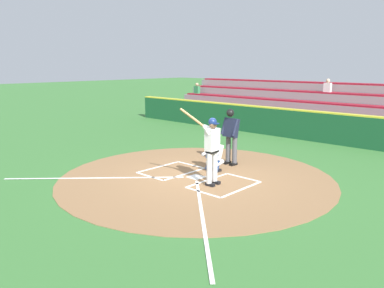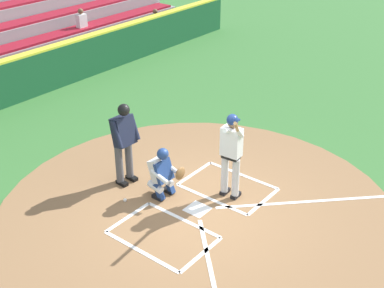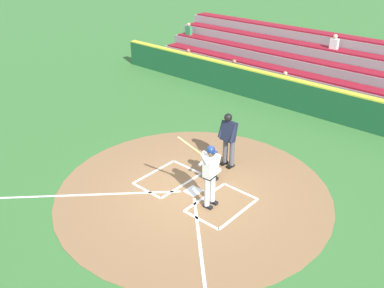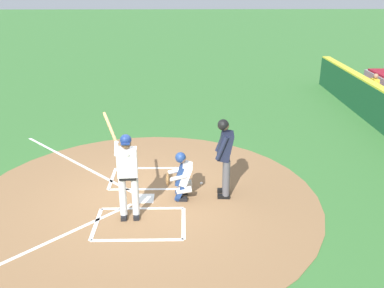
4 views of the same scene
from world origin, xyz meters
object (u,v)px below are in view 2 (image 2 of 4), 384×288
object	(u,v)px
batter	(231,150)
catcher	(163,171)
plate_umpire	(124,138)
baseball	(125,200)

from	to	relation	value
batter	catcher	size ratio (longest dim) A/B	1.88
plate_umpire	baseball	distance (m)	1.28
catcher	plate_umpire	size ratio (longest dim) A/B	0.61
plate_umpire	baseball	world-z (taller)	plate_umpire
plate_umpire	baseball	size ratio (longest dim) A/B	25.20
batter	baseball	xyz separation A→B (m)	(1.48, -1.57, -1.06)
catcher	plate_umpire	distance (m)	1.10
catcher	baseball	size ratio (longest dim) A/B	15.27
baseball	catcher	bearing A→B (deg)	143.82
batter	plate_umpire	xyz separation A→B (m)	(0.93, -2.07, -0.02)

